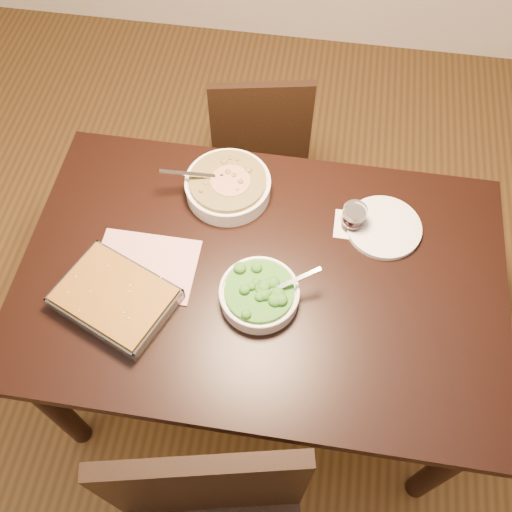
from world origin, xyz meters
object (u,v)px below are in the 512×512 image
broccoli_bowl (259,294)px  chair_far (260,135)px  table (261,289)px  stew_bowl (228,186)px  dinner_plate (384,227)px  wine_tumbler (354,217)px  baking_dish (116,298)px

broccoli_bowl → chair_far: size_ratio=0.30×
table → broccoli_bowl: bearing=-86.0°
stew_bowl → broccoli_bowl: bearing=-66.7°
stew_bowl → dinner_plate: (0.49, -0.06, -0.03)m
chair_far → wine_tumbler: bearing=110.9°
table → baking_dish: bearing=-158.5°
broccoli_bowl → baking_dish: (-0.39, -0.07, -0.00)m
baking_dish → chair_far: (0.26, 0.95, -0.33)m
baking_dish → chair_far: same height
table → broccoli_bowl: broccoli_bowl is taller
table → chair_far: chair_far is taller
chair_far → stew_bowl: bearing=76.8°
table → stew_bowl: (-0.15, 0.27, 0.13)m
broccoli_bowl → chair_far: (-0.13, 0.88, -0.33)m
wine_tumbler → broccoli_bowl: bearing=-129.7°
stew_bowl → chair_far: size_ratio=0.36×
table → stew_bowl: stew_bowl is taller
table → chair_far: size_ratio=1.74×
chair_far → dinner_plate: bearing=117.2°
broccoli_bowl → chair_far: 0.95m
dinner_plate → stew_bowl: bearing=172.7°
baking_dish → chair_far: bearing=97.7°
table → wine_tumbler: bearing=40.4°
broccoli_bowl → stew_bowl: bearing=113.3°
broccoli_bowl → dinner_plate: broccoli_bowl is taller
wine_tumbler → chair_far: wine_tumbler is taller
dinner_plate → chair_far: 0.81m
stew_bowl → wine_tumbler: stew_bowl is taller
stew_bowl → dinner_plate: bearing=-7.3°
wine_tumbler → chair_far: bearing=121.9°
table → baking_dish: baking_dish is taller
broccoli_bowl → wine_tumbler: 0.37m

